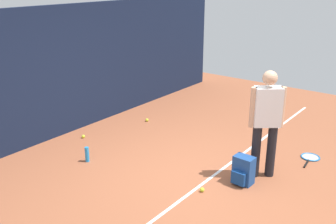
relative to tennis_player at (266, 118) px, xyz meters
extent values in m
plane|color=#9E5638|center=(-0.76, 0.89, -0.97)|extent=(12.00, 12.00, 0.00)
cube|color=#141E38|center=(-0.76, 3.89, 0.28)|extent=(10.00, 0.10, 2.49)
cube|color=white|center=(-0.76, 0.59, -0.96)|extent=(9.00, 0.05, 0.00)
cylinder|color=black|center=(0.08, -0.09, -0.54)|extent=(0.14, 0.14, 0.85)
cylinder|color=black|center=(-0.08, 0.09, -0.54)|extent=(0.14, 0.14, 0.85)
cube|color=white|center=(0.00, 0.00, 0.18)|extent=(0.42, 0.45, 0.60)
sphere|color=#D8A884|center=(0.00, 0.00, 0.62)|extent=(0.22, 0.22, 0.22)
cylinder|color=#D8A884|center=(0.14, -0.17, 0.17)|extent=(0.09, 0.09, 0.62)
cylinder|color=#D8A884|center=(-0.14, 0.17, 0.17)|extent=(0.09, 0.09, 0.62)
cylinder|color=black|center=(0.80, -0.44, -0.95)|extent=(0.30, 0.06, 0.03)
torus|color=#1E72BF|center=(1.10, -0.41, -0.95)|extent=(0.35, 0.35, 0.02)
cylinder|color=#B2B2B2|center=(1.10, -0.41, -0.95)|extent=(0.30, 0.30, 0.00)
cube|color=#1E478C|center=(-0.40, 0.12, -0.75)|extent=(0.21, 0.31, 0.44)
cube|color=navy|center=(-0.53, 0.13, -0.83)|extent=(0.09, 0.22, 0.20)
sphere|color=#CCE033|center=(0.71, 2.99, -0.93)|extent=(0.07, 0.07, 0.07)
sphere|color=#CCE033|center=(-0.73, 3.39, -0.93)|extent=(0.07, 0.07, 0.07)
sphere|color=#CCE033|center=(-0.99, 0.47, -0.93)|extent=(0.07, 0.07, 0.07)
cylinder|color=#268CD8|center=(-1.36, 2.56, -0.83)|extent=(0.07, 0.07, 0.26)
camera|label=1|loc=(-5.24, -2.16, 2.04)|focal=41.51mm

